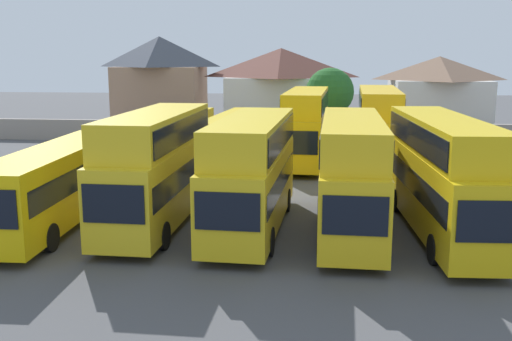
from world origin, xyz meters
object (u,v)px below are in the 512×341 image
Objects in this scene: bus_9 at (378,124)px; house_terrace_left at (160,82)px; bus_8 at (306,123)px; house_terrace_centre at (281,88)px; bus_3 at (252,168)px; bus_2 at (156,163)px; bus_7 at (234,137)px; bus_1 at (58,181)px; bus_4 at (351,169)px; bus_6 at (177,135)px; bus_5 at (443,170)px; house_terrace_right at (438,94)px; tree_left_of_lot at (330,92)px.

bus_9 is 27.57m from house_terrace_left.
house_terrace_centre is at bearing -168.20° from bus_8.
bus_3 is at bearing -88.61° from house_terrace_centre.
bus_2 is 0.95× the size of house_terrace_centre.
bus_2 is at bearing -0.67° from bus_7.
bus_1 is 1.06× the size of bus_7.
bus_8 is (4.79, 0.83, 0.87)m from bus_7.
bus_4 is 38.27m from house_terrace_left.
bus_8 is (6.20, 15.35, 0.03)m from bus_2.
bus_7 is (5.75, 14.80, -0.00)m from bus_1.
bus_6 is 0.95× the size of bus_9.
bus_3 is 0.97× the size of bus_4.
bus_9 is at bearing -68.61° from house_terrace_centre.
bus_2 is 16.56m from bus_8.
bus_6 is at bearing -142.24° from bus_4.
bus_1 is 1.06× the size of bus_9.
bus_4 is 3.73m from bus_5.
bus_8 is at bearing -51.28° from house_terrace_left.
house_terrace_right reaches higher than bus_8.
bus_8 is 0.96× the size of bus_9.
bus_2 is 28.59m from tree_left_of_lot.
bus_8 reaches higher than bus_3.
bus_8 is at bearing 175.55° from bus_3.
house_terrace_left reaches higher than bus_9.
bus_1 reaches higher than bus_6.
bus_3 is at bearing -69.29° from house_terrace_left.
house_terrace_right is (6.34, 33.83, 0.94)m from bus_5.
bus_7 is 1.04× the size of bus_8.
house_terrace_left reaches higher than bus_3.
house_terrace_centre is (-2.84, 18.82, 1.26)m from bus_8.
bus_7 is (-2.78, 14.76, -0.75)m from bus_3.
bus_3 reaches higher than bus_7.
bus_2 reaches higher than bus_6.
bus_6 is at bearing -130.16° from tree_left_of_lot.
bus_8 is (-5.88, 15.46, 0.09)m from bus_5.
bus_3 is (4.19, -0.23, -0.09)m from bus_2.
bus_2 is 35.16m from house_terrace_left.
bus_3 is 34.44m from house_terrace_centre.
bus_1 is 1.11× the size of bus_8.
tree_left_of_lot is (-0.34, 27.60, 1.45)m from bus_4.
bus_4 is at bearing -6.55° from bus_9.
bus_5 is 35.39m from house_terrace_centre.
bus_2 is 1.13× the size of house_terrace_left.
bus_7 is at bearing -77.02° from bus_8.
house_terrace_centre is (12.11, 0.17, -0.59)m from house_terrace_left.
bus_9 is 20.37m from house_terrace_right.
bus_5 is at bearing 24.02° from bus_8.
house_terrace_right is 12.18m from tree_left_of_lot.
bus_8 is 12.27m from tree_left_of_lot.
house_terrace_left reaches higher than house_terrace_right.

